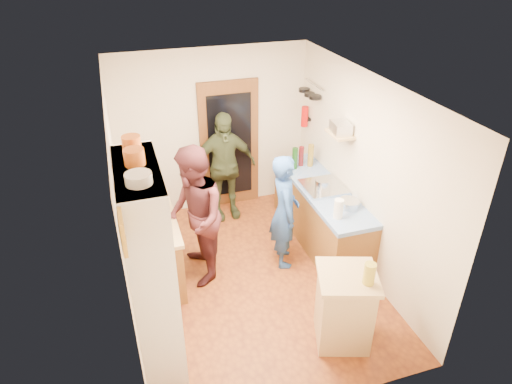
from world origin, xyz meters
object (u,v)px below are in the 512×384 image
person_hob (287,212)px  hutch_body (150,267)px  right_counter_base (320,216)px  person_back (224,167)px  person_left (197,215)px  island_base (344,309)px

person_hob → hutch_body: bearing=129.4°
right_counter_base → person_back: person_back is taller
hutch_body → person_hob: (1.85, 0.98, -0.30)m
person_left → island_base: bearing=40.4°
person_hob → person_left: size_ratio=0.87×
hutch_body → person_left: (0.67, 1.09, -0.17)m
right_counter_base → island_base: (-0.55, -1.82, 0.01)m
right_counter_base → person_hob: person_hob is taller
island_base → right_counter_base: bearing=73.1°
hutch_body → island_base: (1.95, -0.52, -0.67)m
right_counter_base → island_base: size_ratio=2.56×
right_counter_base → person_hob: 0.82m
person_back → person_hob: bearing=-72.3°
person_left → person_back: person_left is taller
person_back → right_counter_base: bearing=-45.3°
right_counter_base → island_base: bearing=-106.9°
island_base → person_hob: bearing=93.7°
person_left → hutch_body: bearing=-29.8°
hutch_body → island_base: bearing=-14.9°
hutch_body → right_counter_base: size_ratio=1.00×
island_base → person_back: bearing=101.2°
hutch_body → person_back: 2.77m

